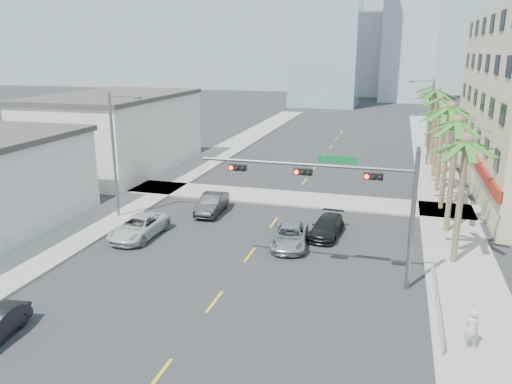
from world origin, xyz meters
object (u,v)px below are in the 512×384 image
at_px(car_lane_left, 212,204).
at_px(car_lane_right, 327,227).
at_px(car_parked_far, 139,227).
at_px(pedestrian, 472,329).
at_px(car_lane_center, 290,236).
at_px(traffic_signal_mast, 348,189).

bearing_deg(car_lane_left, car_lane_right, -18.96).
bearing_deg(car_parked_far, pedestrian, -20.21).
distance_m(car_lane_center, pedestrian, 13.11).
distance_m(traffic_signal_mast, car_parked_far, 14.56).
height_order(traffic_signal_mast, car_lane_center, traffic_signal_mast).
bearing_deg(car_lane_right, car_parked_far, -158.52).
height_order(car_parked_far, car_lane_center, car_parked_far).
xyz_separation_m(traffic_signal_mast, car_parked_far, (-13.58, 2.92, -4.36)).
bearing_deg(pedestrian, car_parked_far, -40.79).
bearing_deg(pedestrian, traffic_signal_mast, -59.84).
distance_m(car_lane_left, car_lane_center, 8.51).
distance_m(traffic_signal_mast, car_lane_center, 7.13).
xyz_separation_m(car_parked_far, pedestrian, (19.23, -7.90, 0.30)).
bearing_deg(car_lane_center, car_lane_left, 138.78).
relative_size(car_lane_center, pedestrian, 2.69).
height_order(traffic_signal_mast, pedestrian, traffic_signal_mast).
xyz_separation_m(car_lane_center, car_lane_right, (1.96, 2.37, -0.01)).
bearing_deg(car_lane_left, traffic_signal_mast, -43.24).
bearing_deg(car_lane_right, car_lane_left, 169.24).
height_order(car_lane_left, car_lane_right, car_lane_left).
bearing_deg(car_lane_right, car_lane_center, -125.00).
xyz_separation_m(traffic_signal_mast, car_lane_center, (-3.78, 4.11, -4.42)).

